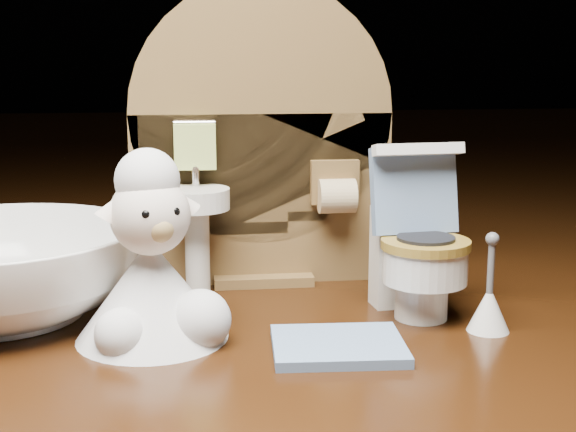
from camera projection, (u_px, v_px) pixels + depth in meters
The scene contains 5 objects.
backdrop_panel at pixel (260, 153), 0.40m from camera, with size 0.13×0.05×0.15m.
toy_toilet at pixel (417, 252), 0.36m from camera, with size 0.04×0.05×0.08m.
bath_mat at pixel (338, 346), 0.32m from camera, with size 0.05×0.04×0.00m, color #6683AA.
toilet_brush at pixel (489, 305), 0.34m from camera, with size 0.02×0.02×0.04m.
plush_lamb at pixel (153, 274), 0.32m from camera, with size 0.06×0.06×0.08m.
Camera 1 is at (-0.03, -0.33, 0.12)m, focal length 50.00 mm.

